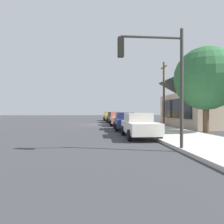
{
  "coord_description": "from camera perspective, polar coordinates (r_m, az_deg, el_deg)",
  "views": [
    {
      "loc": [
        26.61,
        -0.14,
        1.73
      ],
      "look_at": [
        0.44,
        2.25,
        1.59
      ],
      "focal_mm": 33.49,
      "sensor_mm": 36.0,
      "label": 1
    }
  ],
  "objects": [
    {
      "name": "car_ivory",
      "position": [
        13.73,
        7.34,
        -3.52
      ],
      "size": [
        4.81,
        2.03,
        1.59
      ],
      "rotation": [
        0.0,
        0.0,
        -0.01
      ],
      "color": "silver",
      "rests_on": "ground"
    },
    {
      "name": "car_charcoal",
      "position": [
        30.67,
        0.41,
        -1.41
      ],
      "size": [
        4.85,
        2.0,
        1.59
      ],
      "rotation": [
        0.0,
        0.0,
        -0.01
      ],
      "color": "#2D3035",
      "rests_on": "ground"
    },
    {
      "name": "sidewalk_curb",
      "position": [
        27.28,
        6.96,
        -3.17
      ],
      "size": [
        60.0,
        4.2,
        0.16
      ],
      "primitive_type": "cube",
      "color": "beige",
      "rests_on": "ground"
    },
    {
      "name": "storefront_building",
      "position": [
        25.05,
        23.73,
        0.79
      ],
      "size": [
        10.48,
        6.82,
        5.49
      ],
      "color": "#CCB293",
      "rests_on": "ground"
    },
    {
      "name": "fire_hydrant_red",
      "position": [
        34.71,
        1.97,
        -1.74
      ],
      "size": [
        0.22,
        0.22,
        0.71
      ],
      "color": "red",
      "rests_on": "sidewalk_curb"
    },
    {
      "name": "car_navy",
      "position": [
        19.02,
        3.53,
        -2.46
      ],
      "size": [
        4.87,
        2.12,
        1.59
      ],
      "rotation": [
        0.0,
        0.0,
        -0.05
      ],
      "color": "navy",
      "rests_on": "ground"
    },
    {
      "name": "traffic_light_main",
      "position": [
        9.11,
        12.24,
        11.44
      ],
      "size": [
        0.37,
        2.79,
        5.2
      ],
      "color": "#383833",
      "rests_on": "ground"
    },
    {
      "name": "ground_plane",
      "position": [
        26.67,
        -4.91,
        -3.42
      ],
      "size": [
        120.0,
        120.0,
        0.0
      ],
      "primitive_type": "plane",
      "color": "#38383D"
    },
    {
      "name": "car_mustard",
      "position": [
        36.6,
        -0.67,
        -1.14
      ],
      "size": [
        4.63,
        2.09,
        1.59
      ],
      "rotation": [
        0.0,
        0.0,
        0.02
      ],
      "color": "gold",
      "rests_on": "ground"
    },
    {
      "name": "utility_pole_wooden",
      "position": [
        25.5,
        13.96,
        5.23
      ],
      "size": [
        1.8,
        0.24,
        7.5
      ],
      "color": "brown",
      "rests_on": "ground"
    },
    {
      "name": "shade_tree",
      "position": [
        17.2,
        24.27,
        8.31
      ],
      "size": [
        4.69,
        4.69,
        6.49
      ],
      "color": "brown",
      "rests_on": "ground"
    },
    {
      "name": "car_coral",
      "position": [
        24.94,
        1.62,
        -1.8
      ],
      "size": [
        4.88,
        2.14,
        1.59
      ],
      "rotation": [
        0.0,
        0.0,
        -0.05
      ],
      "color": "#EA8C75",
      "rests_on": "ground"
    }
  ]
}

